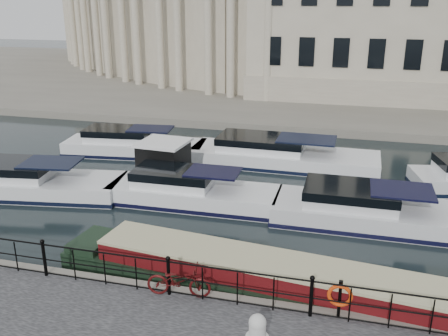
% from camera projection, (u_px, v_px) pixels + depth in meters
% --- Properties ---
extents(ground_plane, '(160.00, 160.00, 0.00)m').
position_uv_depth(ground_plane, '(194.00, 271.00, 16.52)').
color(ground_plane, black).
rests_on(ground_plane, ground).
extents(far_bank, '(120.00, 42.00, 0.55)m').
position_uv_depth(far_bank, '(310.00, 81.00, 52.07)').
color(far_bank, '#6B665B').
rests_on(far_bank, ground_plane).
extents(railing, '(24.14, 0.14, 1.22)m').
position_uv_depth(railing, '(169.00, 274.00, 14.07)').
color(railing, black).
rests_on(railing, near_quay).
extents(civic_building, '(53.55, 31.84, 16.85)m').
position_uv_depth(civic_building, '(298.00, 14.00, 46.18)').
color(civic_building, '#ADA38C').
rests_on(civic_building, far_bank).
extents(bicycle, '(1.90, 0.85, 0.97)m').
position_uv_depth(bicycle, '(179.00, 281.00, 14.06)').
color(bicycle, '#450C0C').
rests_on(bicycle, near_quay).
extents(mooring_bollard, '(0.60, 0.60, 0.67)m').
position_uv_depth(mooring_bollard, '(257.00, 327.00, 12.35)').
color(mooring_bollard, silver).
rests_on(mooring_bollard, near_quay).
extents(life_ring_post, '(0.66, 0.18, 1.08)m').
position_uv_depth(life_ring_post, '(340.00, 296.00, 13.00)').
color(life_ring_post, black).
rests_on(life_ring_post, near_quay).
extents(narrowboat, '(14.45, 3.46, 1.53)m').
position_uv_depth(narrowboat, '(276.00, 286.00, 15.03)').
color(narrowboat, black).
rests_on(narrowboat, ground_plane).
extents(harbour_hut, '(3.20, 2.74, 2.19)m').
position_uv_depth(harbour_hut, '(164.00, 164.00, 24.01)').
color(harbour_hut, '#6B665B').
rests_on(harbour_hut, ground_plane).
extents(cabin_cruisers, '(28.18, 10.59, 1.99)m').
position_uv_depth(cabin_cruisers, '(238.00, 177.00, 24.04)').
color(cabin_cruisers, white).
rests_on(cabin_cruisers, ground_plane).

